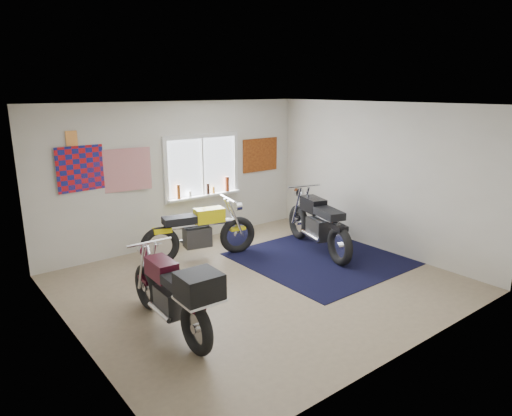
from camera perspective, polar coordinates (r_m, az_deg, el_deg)
ground at (r=7.15m, az=0.64°, el=-9.40°), size 5.50×5.50×0.00m
room_shell at (r=6.65m, az=0.68°, el=3.62°), size 5.50×5.50×5.50m
navy_rug at (r=8.18m, az=7.98°, el=-6.29°), size 2.52×2.62×0.01m
window_assembly at (r=8.97m, az=-6.72°, el=4.66°), size 1.66×0.17×1.26m
oil_bottles at (r=9.03m, az=-5.94°, el=2.54°), size 1.19×0.09×0.30m
flag_display at (r=7.92m, az=-22.07°, el=8.07°), size 1.60×0.10×1.17m
triumph_poster at (r=9.77m, az=0.53°, el=6.65°), size 0.90×0.03×0.70m
yellow_triumph at (r=8.04m, az=-7.08°, el=-3.15°), size 2.09×0.72×1.06m
black_chrome_bike at (r=8.44m, az=7.75°, el=-2.09°), size 0.86×2.17×1.14m
maroon_tourer at (r=5.65m, az=-10.16°, el=-10.55°), size 0.61×2.01×1.02m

